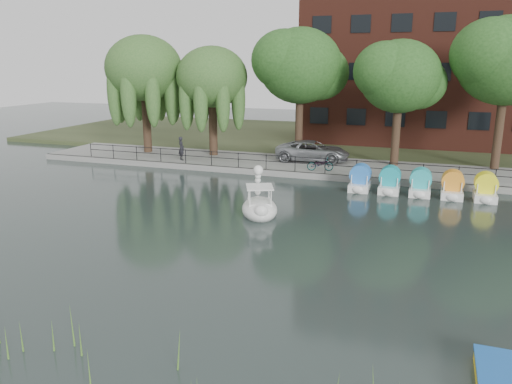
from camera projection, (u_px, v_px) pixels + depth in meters
The scene contains 18 objects.
ground_plane at pixel (213, 244), 20.83m from camera, with size 120.00×120.00×0.00m, color #394645.
promenade at pixel (305, 166), 35.40m from camera, with size 40.00×6.00×0.40m, color gray.
kerb at pixel (294, 175), 32.71m from camera, with size 40.00×0.25×0.40m, color gray.
land_strip at pixel (339, 139), 48.20m from camera, with size 60.00×22.00×0.36m, color #47512D.
railing at pixel (295, 160), 32.65m from camera, with size 32.00×0.05×1.00m.
apartment_building at pixel (423, 38), 43.62m from camera, with size 20.00×10.07×18.00m.
willow_left at pixel (144, 69), 38.31m from camera, with size 5.88×5.88×9.01m.
willow_mid at pixel (212, 77), 37.17m from camera, with size 5.32×5.32×8.15m.
broadleaf_center at pixel (300, 66), 35.81m from camera, with size 6.00×6.00×9.25m.
broadleaf_right at pixel (400, 77), 33.30m from camera, with size 5.40×5.40×8.32m.
broadleaf_far at pixel (507, 61), 31.89m from camera, with size 6.30×6.30×9.71m.
minivan at pixel (312, 150), 35.98m from camera, with size 6.06×2.78×1.69m, color gray.
bicycle at pixel (320, 163), 32.86m from camera, with size 1.72×0.60×1.00m, color gray.
pedestrian at pixel (181, 147), 36.32m from camera, with size 0.71×0.48×1.98m, color black.
swan_boat at pixel (259, 205), 24.65m from camera, with size 2.68×3.22×2.34m.
pedal_boat_row at pixel (420, 184), 28.39m from camera, with size 7.95×1.70×1.40m.
yellow_rowboat at pixel (502, 380), 11.56m from camera, with size 1.16×2.24×0.41m.
reed_bank at pixel (124, 368), 11.36m from camera, with size 24.00×2.40×1.20m.
Camera 1 is at (8.13, -17.93, 7.37)m, focal length 35.00 mm.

